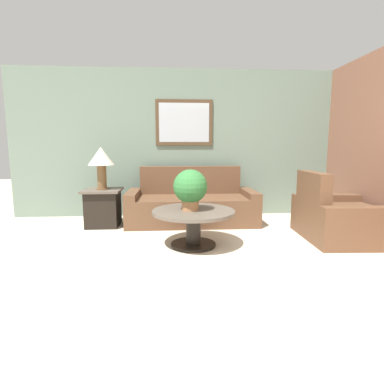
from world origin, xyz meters
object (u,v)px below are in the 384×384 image
(potted_plant_on_table, at_px, (190,188))
(table_lamp, at_px, (101,159))
(coffee_table, at_px, (193,220))
(armchair, at_px, (338,219))
(side_table, at_px, (103,207))
(couch_main, at_px, (192,205))

(potted_plant_on_table, bearing_deg, table_lamp, 140.98)
(coffee_table, bearing_deg, armchair, 4.56)
(armchair, distance_m, table_lamp, 3.55)
(coffee_table, distance_m, potted_plant_on_table, 0.41)
(armchair, height_order, side_table, armchair)
(table_lamp, distance_m, potted_plant_on_table, 1.72)
(potted_plant_on_table, bearing_deg, armchair, 4.30)
(armchair, xyz_separation_m, coffee_table, (-1.99, -0.16, 0.05))
(couch_main, height_order, table_lamp, table_lamp)
(coffee_table, distance_m, side_table, 1.73)
(coffee_table, relative_size, potted_plant_on_table, 2.03)
(side_table, distance_m, potted_plant_on_table, 1.75)
(side_table, distance_m, table_lamp, 0.75)
(coffee_table, xyz_separation_m, side_table, (-1.36, 1.07, -0.03))
(armchair, xyz_separation_m, potted_plant_on_table, (-2.02, -0.15, 0.46))
(armchair, xyz_separation_m, side_table, (-3.34, 0.92, 0.02))
(side_table, bearing_deg, couch_main, 5.59)
(couch_main, height_order, coffee_table, couch_main)
(armchair, relative_size, table_lamp, 1.80)
(armchair, distance_m, side_table, 3.46)
(armchair, height_order, coffee_table, armchair)
(table_lamp, bearing_deg, couch_main, 5.59)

